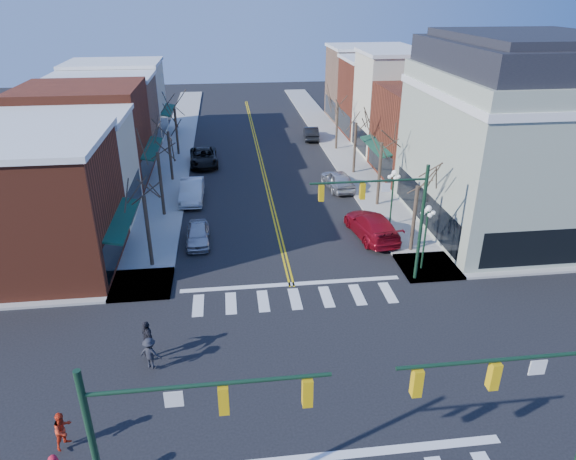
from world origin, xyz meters
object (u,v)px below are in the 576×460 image
object	(u,v)px
lamppost_corner	(426,227)
pedestrian_red_b	(63,430)
pedestrian_dark_a	(148,339)
pedestrian_dark_b	(150,353)
victorian_corner	(516,136)
car_right_mid	(338,180)
car_left_far	(204,157)
car_right_near	(372,225)
car_left_mid	(192,191)
car_right_far	(311,133)
car_left_near	(198,234)
lamppost_midblock	(393,189)

from	to	relation	value
lamppost_corner	pedestrian_red_b	xyz separation A→B (m)	(-18.20, -11.49, -2.03)
pedestrian_dark_a	pedestrian_dark_b	world-z (taller)	pedestrian_dark_a
victorian_corner	car_right_mid	bearing A→B (deg)	140.25
victorian_corner	pedestrian_red_b	distance (m)	32.26
car_left_far	pedestrian_dark_a	bearing A→B (deg)	-96.52
car_right_near	pedestrian_dark_a	world-z (taller)	pedestrian_dark_a
lamppost_corner	car_left_mid	xyz separation A→B (m)	(-14.60, 13.43, -2.12)
car_left_far	car_right_far	distance (m)	14.57
car_right_mid	pedestrian_dark_b	distance (m)	25.78
car_right_mid	pedestrian_dark_b	bearing A→B (deg)	52.72
lamppost_corner	car_left_mid	size ratio (longest dim) A/B	0.84
car_right_far	pedestrian_dark_b	xyz separation A→B (m)	(-13.70, -38.38, 0.20)
car_right_far	victorian_corner	bearing A→B (deg)	117.12
lamppost_corner	car_left_near	distance (m)	15.05
lamppost_midblock	pedestrian_dark_b	bearing A→B (deg)	-138.19
victorian_corner	lamppost_midblock	bearing A→B (deg)	176.55
car_left_mid	pedestrian_red_b	xyz separation A→B (m)	(-3.60, -24.92, 0.08)
lamppost_midblock	car_left_near	world-z (taller)	lamppost_midblock
car_right_far	pedestrian_dark_a	world-z (taller)	pedestrian_dark_a
car_right_mid	pedestrian_red_b	distance (m)	30.71
victorian_corner	car_left_far	world-z (taller)	victorian_corner
car_left_far	pedestrian_dark_a	world-z (taller)	pedestrian_dark_a
pedestrian_dark_b	victorian_corner	bearing A→B (deg)	-130.84
lamppost_corner	car_right_near	xyz separation A→B (m)	(-1.80, 5.02, -2.11)
car_left_far	car_right_near	xyz separation A→B (m)	(12.07, -17.84, 0.07)
lamppost_midblock	car_left_near	size ratio (longest dim) A/B	1.09
car_left_mid	pedestrian_dark_a	distance (m)	19.99
car_left_mid	car_right_far	xyz separation A→B (m)	(12.80, 17.59, -0.11)
car_left_mid	car_right_mid	xyz separation A→B (m)	(12.45, 1.26, -0.02)
lamppost_corner	car_right_far	size ratio (longest dim) A/B	0.96
car_left_near	car_right_far	world-z (taller)	car_right_far
pedestrian_dark_b	lamppost_midblock	bearing A→B (deg)	-118.35
car_left_near	car_right_far	distance (m)	28.27
lamppost_corner	pedestrian_dark_a	world-z (taller)	lamppost_corner
victorian_corner	car_left_far	distance (m)	28.47
lamppost_corner	pedestrian_red_b	size ratio (longest dim) A/B	2.78
pedestrian_dark_b	lamppost_corner	bearing A→B (deg)	-134.75
lamppost_corner	pedestrian_dark_b	world-z (taller)	lamppost_corner
car_left_near	car_left_mid	xyz separation A→B (m)	(-0.76, 7.99, 0.17)
victorian_corner	pedestrian_dark_a	world-z (taller)	victorian_corner
lamppost_midblock	car_left_far	distance (m)	21.57
lamppost_midblock	car_right_far	bearing A→B (deg)	94.20
lamppost_corner	car_right_far	xyz separation A→B (m)	(-1.80, 31.02, -2.22)
car_left_mid	lamppost_corner	bearing A→B (deg)	-41.75
pedestrian_red_b	pedestrian_dark_b	bearing A→B (deg)	-0.15
pedestrian_dark_a	lamppost_midblock	bearing A→B (deg)	101.14
car_right_near	car_left_far	bearing A→B (deg)	-63.60
car_left_mid	car_left_far	distance (m)	9.46
car_left_near	car_right_near	world-z (taller)	car_right_near
pedestrian_red_b	car_left_near	bearing A→B (deg)	18.62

